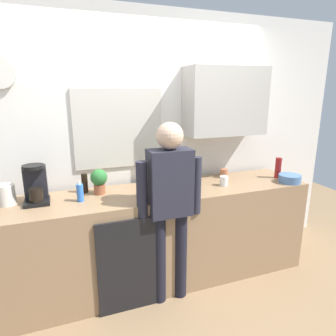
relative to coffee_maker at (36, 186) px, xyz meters
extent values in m
plane|color=#8C6D4C|center=(1.04, -0.38, -1.08)|extent=(8.00, 8.00, 0.00)
cube|color=#937251|center=(1.04, -0.08, -0.61)|extent=(2.97, 0.64, 0.93)
cube|color=black|center=(0.69, -0.41, -0.66)|extent=(0.56, 0.02, 0.84)
cube|color=white|center=(1.04, 0.35, 0.22)|extent=(4.57, 0.10, 2.60)
cube|color=beige|center=(0.77, 0.29, 0.40)|extent=(0.86, 0.02, 0.76)
cube|color=#8CA5C6|center=(0.77, 0.30, 0.40)|extent=(0.80, 0.02, 0.70)
cube|color=#B7B2A8|center=(1.84, 0.14, 0.65)|extent=(0.84, 0.32, 0.68)
cube|color=black|center=(0.00, -0.03, -0.13)|extent=(0.20, 0.20, 0.03)
cube|color=black|center=(0.00, 0.03, 0.02)|extent=(0.18, 0.08, 0.28)
cylinder|color=black|center=(0.00, -0.06, -0.06)|extent=(0.11, 0.11, 0.11)
cylinder|color=black|center=(0.00, -0.03, 0.17)|extent=(0.17, 0.17, 0.03)
cylinder|color=maroon|center=(2.38, -0.11, -0.04)|extent=(0.06, 0.06, 0.22)
cylinder|color=#2D8C33|center=(1.25, -0.06, -0.01)|extent=(0.09, 0.09, 0.28)
cylinder|color=black|center=(0.40, 0.12, -0.06)|extent=(0.06, 0.06, 0.18)
cylinder|color=brown|center=(1.10, -0.20, -0.03)|extent=(0.06, 0.06, 0.23)
cylinder|color=white|center=(1.70, -0.14, -0.10)|extent=(0.08, 0.08, 0.10)
cylinder|color=#B26647|center=(1.84, 0.10, -0.10)|extent=(0.08, 0.08, 0.09)
cylinder|color=#4C72A5|center=(2.38, -0.28, -0.11)|extent=(0.22, 0.22, 0.08)
cylinder|color=#9E5638|center=(0.52, 0.04, -0.10)|extent=(0.10, 0.10, 0.09)
sphere|color=#2D7233|center=(0.52, 0.04, 0.01)|extent=(0.15, 0.15, 0.15)
cylinder|color=blue|center=(0.34, -0.10, -0.07)|extent=(0.06, 0.06, 0.15)
cone|color=white|center=(0.34, -0.10, 0.02)|extent=(0.02, 0.02, 0.03)
cylinder|color=silver|center=(-0.23, 0.03, -0.06)|extent=(0.14, 0.14, 0.17)
cylinder|color=black|center=(0.94, -0.38, -0.67)|extent=(0.12, 0.12, 0.82)
cylinder|color=black|center=(1.14, -0.38, -0.67)|extent=(0.12, 0.12, 0.82)
cube|color=#262633|center=(1.04, -0.38, 0.02)|extent=(0.36, 0.20, 0.56)
sphere|color=#D8AD8C|center=(1.04, -0.38, 0.41)|extent=(0.22, 0.22, 0.22)
cylinder|color=#262633|center=(0.80, -0.38, -0.03)|extent=(0.09, 0.09, 0.50)
cylinder|color=#262633|center=(1.28, -0.38, -0.03)|extent=(0.09, 0.09, 0.50)
camera|label=1|loc=(0.22, -2.57, 0.77)|focal=31.77mm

